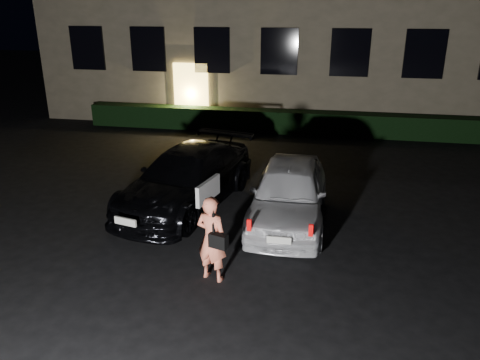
# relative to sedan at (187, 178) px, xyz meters

# --- Properties ---
(ground) EXTENTS (80.00, 80.00, 0.00)m
(ground) POSITION_rel_sedan_xyz_m (1.32, -3.09, -0.69)
(ground) COLOR black
(ground) RESTS_ON ground
(hedge) EXTENTS (15.00, 0.70, 0.85)m
(hedge) POSITION_rel_sedan_xyz_m (1.32, 7.41, -0.27)
(hedge) COLOR black
(hedge) RESTS_ON ground
(sedan) EXTENTS (2.94, 5.06, 1.38)m
(sedan) POSITION_rel_sedan_xyz_m (0.00, 0.00, 0.00)
(sedan) COLOR black
(sedan) RESTS_ON ground
(hatch) EXTENTS (1.64, 4.07, 1.39)m
(hatch) POSITION_rel_sedan_xyz_m (2.53, -0.46, 0.00)
(hatch) COLOR silver
(hatch) RESTS_ON ground
(man) EXTENTS (0.67, 0.55, 1.60)m
(man) POSITION_rel_sedan_xyz_m (1.42, -3.15, 0.11)
(man) COLOR #FF7E5E
(man) RESTS_ON ground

